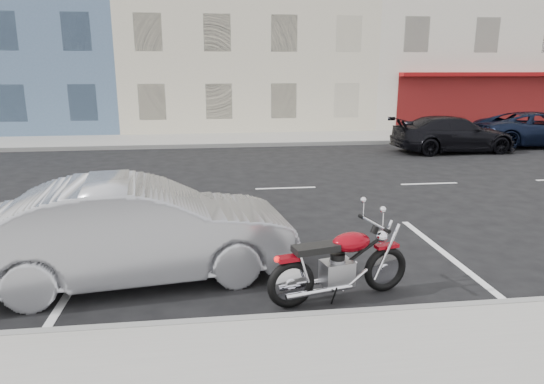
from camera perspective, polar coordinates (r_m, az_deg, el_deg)
The scene contains 11 objects.
ground at distance 13.29m, azimuth 10.17°, elevation 0.71°, with size 120.00×120.00×0.00m, color black.
sidewalk_far at distance 21.25m, azimuth -10.12°, elevation 6.02°, with size 80.00×3.40×0.15m, color gray.
curb_near at distance 6.20m, azimuth -16.84°, elevation -15.37°, with size 80.00×0.12×0.16m, color gray.
curb_far at distance 19.57m, azimuth -10.34°, elevation 5.31°, with size 80.00×0.12×0.16m, color gray.
bldg_blue at distance 30.52m, azimuth -28.16°, elevation 19.21°, with size 12.00×12.00×13.00m, color slate.
bldg_cream at distance 28.80m, azimuth -3.59°, elevation 19.67°, with size 12.00×12.00×11.50m, color beige.
bldg_corner at distance 32.43m, azimuth 21.44°, elevation 19.06°, with size 14.00×12.00×12.50m, color beige.
motorcycle at distance 7.08m, azimuth 13.43°, elevation -7.67°, with size 2.08×0.82×1.06m.
sedan_silver at distance 7.45m, azimuth -15.39°, elevation -4.35°, with size 1.62×4.64×1.53m, color #989A9F.
suv_far at distance 22.50m, azimuth 29.05°, elevation 6.48°, with size 2.29×4.96×1.38m, color black.
car_far at distance 19.58m, azimuth 20.53°, elevation 6.39°, with size 1.88×4.63×1.34m, color black.
Camera 1 is at (-3.93, -12.31, 3.10)m, focal length 32.00 mm.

